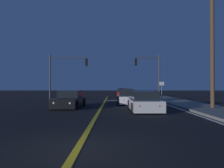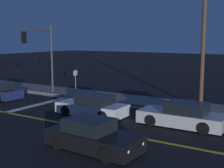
% 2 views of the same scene
% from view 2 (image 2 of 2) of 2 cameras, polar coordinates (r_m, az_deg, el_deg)
% --- Properties ---
extents(sidewalk_right, '(3.20, 38.48, 0.15)m').
position_cam_2_polar(sidewalk_right, '(22.40, 12.88, -3.95)').
color(sidewalk_right, slate).
rests_on(sidewalk_right, ground).
extents(lane_line_center, '(0.20, 36.34, 0.01)m').
position_cam_2_polar(lane_line_center, '(15.63, 3.31, -9.44)').
color(lane_line_center, gold).
rests_on(lane_line_center, ground).
extents(lane_line_edge_right, '(0.16, 36.34, 0.01)m').
position_cam_2_polar(lane_line_edge_right, '(20.72, 11.16, -5.10)').
color(lane_line_edge_right, white).
rests_on(lane_line_edge_right, ground).
extents(stop_bar, '(6.05, 0.50, 0.01)m').
position_cam_2_polar(stop_bar, '(23.42, -13.00, -3.58)').
color(stop_bar, white).
rests_on(stop_bar, ground).
extents(car_following_oncoming_black, '(2.07, 4.34, 1.34)m').
position_cam_2_polar(car_following_oncoming_black, '(13.72, -3.54, -9.50)').
color(car_following_oncoming_black, black).
rests_on(car_following_oncoming_black, ground).
extents(car_side_waiting_white, '(2.01, 4.48, 1.34)m').
position_cam_2_polar(car_side_waiting_white, '(19.45, -3.54, -4.09)').
color(car_side_waiting_white, silver).
rests_on(car_side_waiting_white, ground).
extents(car_lead_oncoming_silver, '(2.02, 4.70, 1.34)m').
position_cam_2_polar(car_lead_oncoming_silver, '(17.54, 12.78, -5.68)').
color(car_lead_oncoming_silver, '#B2B5BA').
rests_on(car_lead_oncoming_silver, ground).
extents(traffic_signal_near_right, '(3.24, 0.28, 5.77)m').
position_cam_2_polar(traffic_signal_near_right, '(26.48, -12.63, 6.10)').
color(traffic_signal_near_right, '#38383D').
rests_on(traffic_signal_near_right, ground).
extents(utility_pole_right, '(1.58, 0.28, 10.04)m').
position_cam_2_polar(utility_pole_right, '(21.84, 16.36, 9.22)').
color(utility_pole_right, '#4C3823').
rests_on(utility_pole_right, ground).
extents(street_sign_corner, '(0.56, 0.13, 2.23)m').
position_cam_2_polar(street_sign_corner, '(25.42, -6.67, 0.96)').
color(street_sign_corner, slate).
rests_on(street_sign_corner, ground).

